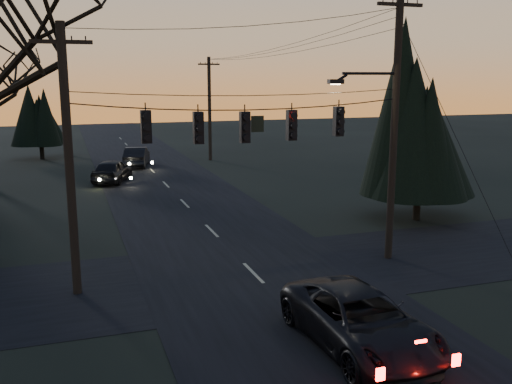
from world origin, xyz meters
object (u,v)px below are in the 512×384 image
object	(u,v)px
evergreen_right	(422,122)
sedan_oncoming_b	(137,157)
utility_pole_far_r	(210,160)
utility_pole_left	(78,293)
suv_near	(360,321)
utility_pole_right	(388,258)
sedan_oncoming_a	(112,171)
utility_pole_far_l	(66,154)

from	to	relation	value
evergreen_right	sedan_oncoming_b	xyz separation A→B (m)	(-10.82, 21.63, -4.03)
utility_pole_far_r	evergreen_right	xyz separation A→B (m)	(4.52, -23.18, 4.79)
utility_pole_left	suv_near	xyz separation A→B (m)	(6.80, -6.27, 0.74)
utility_pole_right	sedan_oncoming_a	size ratio (longest dim) A/B	2.21
utility_pole_right	sedan_oncoming_a	bearing A→B (deg)	113.44
utility_pole_far_r	evergreen_right	size ratio (longest dim) A/B	1.01
sedan_oncoming_b	utility_pole_far_r	bearing A→B (deg)	-152.81
utility_pole_far_r	utility_pole_far_l	distance (m)	14.01
utility_pole_far_l	sedan_oncoming_b	bearing A→B (deg)	-61.43
utility_pole_far_l	utility_pole_right	bearing A→B (deg)	-72.28
utility_pole_left	evergreen_right	world-z (taller)	evergreen_right
utility_pole_right	utility_pole_far_r	xyz separation A→B (m)	(0.00, 28.00, 0.00)
utility_pole_far_l	evergreen_right	world-z (taller)	evergreen_right
utility_pole_far_r	sedan_oncoming_a	world-z (taller)	utility_pole_far_r
utility_pole_far_r	suv_near	world-z (taller)	utility_pole_far_r
utility_pole_right	evergreen_right	bearing A→B (deg)	46.80
utility_pole_far_r	sedan_oncoming_b	bearing A→B (deg)	-166.19
utility_pole_left	sedan_oncoming_a	world-z (taller)	utility_pole_left
utility_pole_right	utility_pole_far_r	world-z (taller)	utility_pole_right
suv_near	sedan_oncoming_b	distance (m)	32.76
suv_near	sedan_oncoming_a	xyz separation A→B (m)	(-4.00, 26.34, 0.03)
utility_pole_right	sedan_oncoming_a	distance (m)	21.89
sedan_oncoming_b	evergreen_right	bearing A→B (deg)	129.95
utility_pole_far_l	sedan_oncoming_a	distance (m)	16.19
utility_pole_left	sedan_oncoming_b	xyz separation A→B (m)	(5.20, 26.45, 0.76)
utility_pole_far_l	sedan_oncoming_b	world-z (taller)	utility_pole_far_l
utility_pole_left	suv_near	bearing A→B (deg)	-42.69
utility_pole_far_r	utility_pole_right	bearing A→B (deg)	-90.00
utility_pole_left	sedan_oncoming_b	bearing A→B (deg)	78.88
utility_pole_left	sedan_oncoming_a	distance (m)	20.28
utility_pole_far_r	suv_near	xyz separation A→B (m)	(-4.70, -34.27, 0.74)
utility_pole_far_l	evergreen_right	size ratio (longest dim) A/B	0.95
evergreen_right	utility_pole_right	bearing A→B (deg)	-133.20
suv_near	sedan_oncoming_a	size ratio (longest dim) A/B	1.18
utility_pole_right	suv_near	xyz separation A→B (m)	(-4.70, -6.27, 0.74)
utility_pole_right	sedan_oncoming_a	world-z (taller)	utility_pole_right
evergreen_right	sedan_oncoming_b	bearing A→B (deg)	116.58
utility_pole_right	utility_pole_far_l	bearing A→B (deg)	107.72
sedan_oncoming_a	sedan_oncoming_b	xyz separation A→B (m)	(2.40, 6.38, -0.01)
suv_near	sedan_oncoming_a	world-z (taller)	sedan_oncoming_a
utility_pole_far_r	sedan_oncoming_a	bearing A→B (deg)	-137.65
utility_pole_left	utility_pole_far_r	distance (m)	30.27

